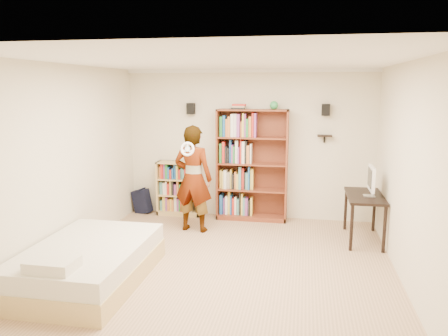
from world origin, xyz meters
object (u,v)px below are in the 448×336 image
Objects in this scene: low_bookshelf at (179,188)px; person at (193,179)px; tall_bookshelf at (252,165)px; daybed at (88,259)px; computer_desk at (364,218)px.

person is (0.50, -0.85, 0.38)m from low_bookshelf.
tall_bookshelf is 1.47m from low_bookshelf.
daybed is at bearing -119.28° from tall_bookshelf.
tall_bookshelf is 1.12× the size of person.
computer_desk is at bearing -172.37° from person.
tall_bookshelf is at bearing -129.82° from person.
daybed is at bearing 77.31° from person.
computer_desk reaches higher than daybed.
tall_bookshelf is 1.21m from person.
tall_bookshelf reaches higher than low_bookshelf.
tall_bookshelf is 2.13m from computer_desk.
low_bookshelf is at bearing -52.09° from person.
computer_desk is at bearing -14.44° from low_bookshelf.
low_bookshelf is at bearing 165.56° from computer_desk.
person reaches higher than computer_desk.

